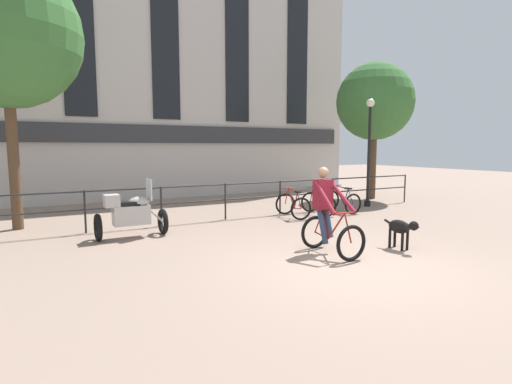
{
  "coord_description": "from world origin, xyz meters",
  "views": [
    {
      "loc": [
        -4.8,
        -5.18,
        2.1
      ],
      "look_at": [
        -0.29,
        2.86,
        1.05
      ],
      "focal_mm": 28.0,
      "sensor_mm": 36.0,
      "label": 1
    }
  ],
  "objects_px": {
    "cyclist_with_bike": "(328,215)",
    "parked_bicycle_mid_left": "(318,203)",
    "dog": "(402,228)",
    "parked_bicycle_near_lamp": "(293,205)",
    "parked_motorcycle": "(131,214)",
    "street_lamp": "(369,146)",
    "parked_bicycle_mid_right": "(342,201)"
  },
  "relations": [
    {
      "from": "dog",
      "to": "parked_bicycle_mid_right",
      "type": "bearing_deg",
      "value": 61.76
    },
    {
      "from": "parked_bicycle_mid_right",
      "to": "dog",
      "type": "bearing_deg",
      "value": 64.06
    },
    {
      "from": "parked_bicycle_mid_left",
      "to": "parked_bicycle_mid_right",
      "type": "bearing_deg",
      "value": -170.38
    },
    {
      "from": "parked_bicycle_near_lamp",
      "to": "parked_bicycle_mid_left",
      "type": "xyz_separation_m",
      "value": [
        0.95,
        0.0,
        0.0
      ]
    },
    {
      "from": "parked_bicycle_mid_left",
      "to": "cyclist_with_bike",
      "type": "bearing_deg",
      "value": 63.86
    },
    {
      "from": "dog",
      "to": "parked_bicycle_near_lamp",
      "type": "bearing_deg",
      "value": 85.66
    },
    {
      "from": "parked_motorcycle",
      "to": "street_lamp",
      "type": "xyz_separation_m",
      "value": [
        8.36,
        0.94,
        1.55
      ]
    },
    {
      "from": "cyclist_with_bike",
      "to": "street_lamp",
      "type": "bearing_deg",
      "value": 39.53
    },
    {
      "from": "parked_motorcycle",
      "to": "dog",
      "type": "bearing_deg",
      "value": -129.94
    },
    {
      "from": "cyclist_with_bike",
      "to": "parked_motorcycle",
      "type": "relative_size",
      "value": 1.07
    },
    {
      "from": "dog",
      "to": "parked_bicycle_mid_right",
      "type": "distance_m",
      "value": 4.69
    },
    {
      "from": "parked_bicycle_near_lamp",
      "to": "parked_motorcycle",
      "type": "bearing_deg",
      "value": 12.72
    },
    {
      "from": "dog",
      "to": "parked_bicycle_near_lamp",
      "type": "xyz_separation_m",
      "value": [
        0.2,
        4.19,
        -0.09
      ]
    },
    {
      "from": "dog",
      "to": "street_lamp",
      "type": "bearing_deg",
      "value": 49.9
    },
    {
      "from": "parked_bicycle_mid_right",
      "to": "street_lamp",
      "type": "distance_m",
      "value": 2.48
    },
    {
      "from": "parked_motorcycle",
      "to": "parked_bicycle_mid_left",
      "type": "xyz_separation_m",
      "value": [
        5.75,
        0.4,
        -0.2
      ]
    },
    {
      "from": "parked_motorcycle",
      "to": "street_lamp",
      "type": "relative_size",
      "value": 0.43
    },
    {
      "from": "dog",
      "to": "cyclist_with_bike",
      "type": "bearing_deg",
      "value": 158.45
    },
    {
      "from": "dog",
      "to": "parked_motorcycle",
      "type": "bearing_deg",
      "value": 138.81
    },
    {
      "from": "dog",
      "to": "parked_bicycle_mid_left",
      "type": "distance_m",
      "value": 4.35
    },
    {
      "from": "cyclist_with_bike",
      "to": "parked_bicycle_mid_left",
      "type": "bearing_deg",
      "value": 55.09
    },
    {
      "from": "cyclist_with_bike",
      "to": "parked_motorcycle",
      "type": "bearing_deg",
      "value": 134.56
    },
    {
      "from": "parked_bicycle_mid_right",
      "to": "street_lamp",
      "type": "xyz_separation_m",
      "value": [
        1.66,
        0.55,
        1.76
      ]
    },
    {
      "from": "dog",
      "to": "parked_bicycle_mid_right",
      "type": "height_order",
      "value": "parked_bicycle_mid_right"
    },
    {
      "from": "cyclist_with_bike",
      "to": "parked_bicycle_near_lamp",
      "type": "distance_m",
      "value": 4.04
    },
    {
      "from": "cyclist_with_bike",
      "to": "street_lamp",
      "type": "xyz_separation_m",
      "value": [
        5.25,
        4.2,
        1.35
      ]
    },
    {
      "from": "parked_motorcycle",
      "to": "parked_bicycle_mid_right",
      "type": "xyz_separation_m",
      "value": [
        6.7,
        0.4,
        -0.2
      ]
    },
    {
      "from": "street_lamp",
      "to": "dog",
      "type": "bearing_deg",
      "value": -128.44
    },
    {
      "from": "street_lamp",
      "to": "parked_bicycle_mid_left",
      "type": "bearing_deg",
      "value": -168.21
    },
    {
      "from": "dog",
      "to": "street_lamp",
      "type": "relative_size",
      "value": 0.23
    },
    {
      "from": "parked_bicycle_near_lamp",
      "to": "street_lamp",
      "type": "relative_size",
      "value": 0.32
    },
    {
      "from": "dog",
      "to": "parked_bicycle_near_lamp",
      "type": "distance_m",
      "value": 4.2
    }
  ]
}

